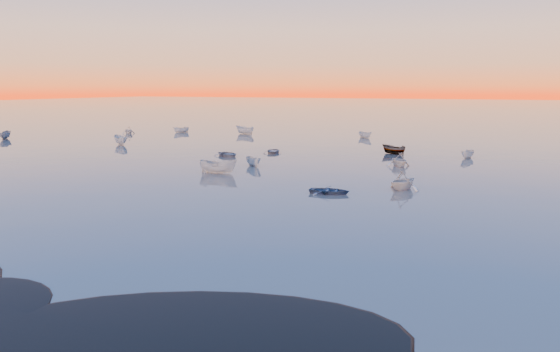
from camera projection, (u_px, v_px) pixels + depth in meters
The scene contains 5 objects.
ground at pixel (397, 129), 117.88m from camera, with size 600.00×600.00×0.00m, color #625A52.
moored_fleet at pixel (326, 154), 75.40m from camera, with size 124.00×58.00×1.20m, color silver, non-canonical shape.
boat_near_left at pixel (228, 156), 72.67m from camera, with size 3.95×1.65×0.99m, color slate.
boat_near_center at pixel (218, 173), 58.62m from camera, with size 4.31×1.82×1.49m, color silver.
boat_near_right at pixel (399, 166), 63.65m from camera, with size 3.53×1.59×1.23m, color silver.
Camera 1 is at (24.21, -18.17, 9.21)m, focal length 35.00 mm.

